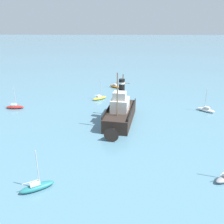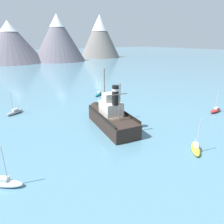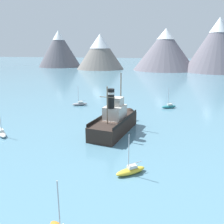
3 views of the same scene
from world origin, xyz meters
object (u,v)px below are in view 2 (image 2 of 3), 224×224
(sailboat_teal, at_px, (99,94))
(sailboat_grey, at_px, (15,112))
(old_tugboat, at_px, (111,117))
(sailboat_yellow, at_px, (196,148))
(sailboat_white, at_px, (6,183))
(sailboat_red, at_px, (216,110))

(sailboat_teal, distance_m, sailboat_grey, 22.09)
(old_tugboat, bearing_deg, sailboat_yellow, -71.01)
(sailboat_grey, bearing_deg, sailboat_yellow, -60.38)
(sailboat_white, relative_size, sailboat_red, 1.00)
(sailboat_yellow, xyz_separation_m, sailboat_white, (-22.69, 7.57, 0.00))
(old_tugboat, xyz_separation_m, sailboat_teal, (9.34, 18.98, -1.40))
(sailboat_grey, bearing_deg, old_tugboat, -53.04)
(sailboat_yellow, distance_m, sailboat_grey, 35.15)
(sailboat_teal, height_order, sailboat_red, same)
(sailboat_teal, bearing_deg, sailboat_white, -137.33)
(sailboat_yellow, bearing_deg, sailboat_red, 20.88)
(old_tugboat, relative_size, sailboat_teal, 3.01)
(old_tugboat, relative_size, sailboat_red, 3.01)
(old_tugboat, height_order, sailboat_grey, old_tugboat)
(sailboat_white, relative_size, sailboat_grey, 1.00)
(sailboat_white, bearing_deg, old_tugboat, 19.00)
(sailboat_teal, relative_size, sailboat_white, 1.00)
(old_tugboat, xyz_separation_m, sailboat_grey, (-12.64, 16.80, -1.40))
(sailboat_teal, distance_m, sailboat_red, 29.10)
(sailboat_teal, relative_size, sailboat_grey, 1.00)
(sailboat_teal, bearing_deg, old_tugboat, -116.21)
(old_tugboat, relative_size, sailboat_white, 3.01)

